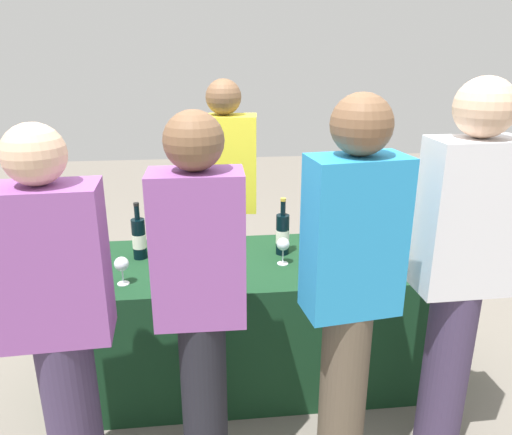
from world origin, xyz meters
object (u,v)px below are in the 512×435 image
object	(u,v)px
wine_bottle_3	(385,225)
guest_2	(350,288)
wine_glass_3	(334,253)
wine_glass_0	(122,265)
wine_glass_2	(283,245)
guest_0	(59,319)
menu_board	(361,240)
wine_glass_5	(376,246)
wine_bottle_0	(139,238)
guest_3	(461,267)
guest_1	(200,298)
wine_bottle_1	(190,234)
wine_glass_1	(173,258)
ice_bucket	(367,236)
wine_glass_4	(358,244)
server_pouring	(226,198)
wine_bottle_2	(283,234)

from	to	relation	value
wine_bottle_3	guest_2	distance (m)	1.05
wine_bottle_3	wine_glass_3	world-z (taller)	wine_bottle_3
wine_glass_0	wine_glass_2	distance (m)	0.83
guest_0	menu_board	world-z (taller)	guest_0
wine_bottle_3	guest_0	xyz separation A→B (m)	(-1.62, -0.93, 0.03)
wine_glass_5	menu_board	distance (m)	1.26
wine_bottle_0	guest_3	distance (m)	1.63
guest_0	guest_3	size ratio (longest dim) A/B	0.92
wine_glass_2	wine_bottle_0	bearing A→B (deg)	167.92
guest_1	menu_board	distance (m)	2.20
wine_glass_5	guest_1	xyz separation A→B (m)	(-0.93, -0.60, 0.07)
wine_glass_5	wine_bottle_1	bearing A→B (deg)	164.78
wine_glass_1	wine_bottle_3	bearing A→B (deg)	13.33
wine_glass_1	ice_bucket	world-z (taller)	ice_bucket
wine_glass_2	wine_glass_4	bearing A→B (deg)	-4.65
wine_glass_0	wine_bottle_0	bearing A→B (deg)	81.06
wine_bottle_0	guest_1	size ratio (longest dim) A/B	0.19
wine_glass_0	server_pouring	xyz separation A→B (m)	(0.55, 0.87, 0.06)
wine_bottle_0	guest_0	world-z (taller)	guest_0
wine_glass_0	guest_2	size ratio (longest dim) A/B	0.08
wine_bottle_1	menu_board	bearing A→B (deg)	33.76
guest_1	wine_glass_4	bearing A→B (deg)	37.29
wine_glass_0	guest_2	bearing A→B (deg)	-28.85
wine_bottle_2	wine_glass_5	world-z (taller)	wine_bottle_2
wine_bottle_1	wine_bottle_2	size ratio (longest dim) A/B	0.91
wine_glass_4	guest_3	distance (m)	0.64
menu_board	guest_1	bearing A→B (deg)	-137.61
wine_glass_5	guest_0	bearing A→B (deg)	-156.35
wine_glass_0	guest_0	size ratio (longest dim) A/B	0.09
wine_glass_2	wine_glass_4	xyz separation A→B (m)	(0.40, -0.03, -0.00)
wine_bottle_2	menu_board	world-z (taller)	wine_bottle_2
wine_bottle_0	menu_board	distance (m)	1.88
wine_glass_5	wine_bottle_2	bearing A→B (deg)	158.32
wine_glass_0	guest_0	xyz separation A→B (m)	(-0.15, -0.54, 0.03)
wine_glass_3	server_pouring	xyz separation A→B (m)	(-0.52, 0.83, 0.07)
wine_bottle_2	guest_1	distance (m)	0.92
wine_glass_0	wine_glass_4	distance (m)	1.23
wine_bottle_2	wine_glass_3	world-z (taller)	wine_bottle_2
guest_2	menu_board	distance (m)	1.96
wine_glass_2	guest_1	world-z (taller)	guest_1
wine_glass_4	guest_3	world-z (taller)	guest_3
wine_glass_3	wine_bottle_1	bearing A→B (deg)	156.21
wine_glass_1	guest_0	bearing A→B (deg)	-121.71
wine_bottle_0	guest_3	world-z (taller)	guest_3
wine_bottle_1	wine_glass_0	bearing A→B (deg)	-131.35
wine_bottle_2	wine_glass_1	distance (m)	0.63
guest_0	guest_3	distance (m)	1.64
wine_bottle_3	wine_glass_4	world-z (taller)	wine_bottle_3
wine_bottle_2	wine_glass_0	size ratio (longest dim) A/B	2.28
wine_bottle_3	menu_board	size ratio (longest dim) A/B	0.38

